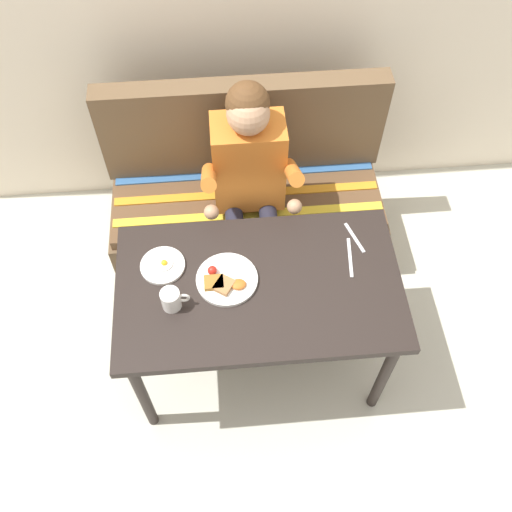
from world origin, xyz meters
TOP-DOWN VIEW (x-y plane):
  - ground_plane at (0.00, 0.00)m, footprint 8.00×8.00m
  - table at (0.00, 0.00)m, footprint 1.20×0.70m
  - couch at (0.00, 0.76)m, footprint 1.44×0.56m
  - person at (0.01, 0.59)m, footprint 0.45×0.61m
  - plate_breakfast at (-0.14, 0.03)m, footprint 0.26×0.26m
  - plate_eggs at (-0.40, 0.12)m, footprint 0.19×0.19m
  - coffee_mug at (-0.36, -0.07)m, footprint 0.12×0.08m
  - fork at (0.44, 0.20)m, footprint 0.07×0.17m
  - knife at (0.40, 0.10)m, footprint 0.03×0.20m

SIDE VIEW (x-z plane):
  - ground_plane at x=0.00m, z-range 0.00..0.00m
  - couch at x=0.00m, z-range -0.17..0.83m
  - table at x=0.00m, z-range 0.28..1.01m
  - fork at x=0.44m, z-range 0.73..0.73m
  - knife at x=0.40m, z-range 0.73..0.73m
  - plate_eggs at x=-0.40m, z-range 0.72..0.76m
  - person at x=0.01m, z-range 0.13..1.35m
  - plate_breakfast at x=-0.14m, z-range 0.72..0.77m
  - coffee_mug at x=-0.36m, z-range 0.73..0.83m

